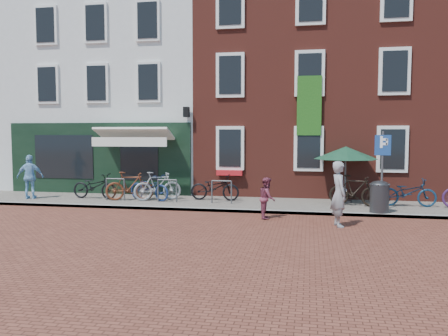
% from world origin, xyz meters
% --- Properties ---
extents(ground, '(80.00, 80.00, 0.00)m').
position_xyz_m(ground, '(0.00, 0.00, 0.00)').
color(ground, brown).
extents(sidewalk, '(24.00, 3.00, 0.10)m').
position_xyz_m(sidewalk, '(1.00, 1.50, 0.05)').
color(sidewalk, slate).
rests_on(sidewalk, ground).
extents(building_stucco, '(8.00, 8.00, 9.00)m').
position_xyz_m(building_stucco, '(-5.00, 7.00, 4.50)').
color(building_stucco, silver).
rests_on(building_stucco, ground).
extents(building_brick_mid, '(6.00, 8.00, 10.00)m').
position_xyz_m(building_brick_mid, '(2.00, 7.00, 5.00)').
color(building_brick_mid, maroon).
rests_on(building_brick_mid, ground).
extents(building_brick_right, '(6.00, 8.00, 10.00)m').
position_xyz_m(building_brick_right, '(8.00, 7.00, 5.00)').
color(building_brick_right, maroon).
rests_on(building_brick_right, ground).
extents(litter_bin, '(0.58, 0.58, 1.07)m').
position_xyz_m(litter_bin, '(5.71, 0.30, 0.65)').
color(litter_bin, '#333336').
rests_on(litter_bin, sidewalk).
extents(parking_sign, '(0.50, 0.08, 2.55)m').
position_xyz_m(parking_sign, '(5.84, 0.82, 1.80)').
color(parking_sign, '#4C4C4F').
rests_on(parking_sign, sidewalk).
extents(parasol, '(2.25, 2.25, 2.11)m').
position_xyz_m(parasol, '(4.80, 2.22, 1.97)').
color(parasol, '#4C4C4F').
rests_on(parasol, sidewalk).
extents(woman, '(0.58, 0.75, 1.82)m').
position_xyz_m(woman, '(4.35, -1.62, 0.91)').
color(woman, gray).
rests_on(woman, ground).
extents(boy, '(0.51, 0.64, 1.26)m').
position_xyz_m(boy, '(2.29, -0.79, 0.63)').
color(boy, brown).
rests_on(boy, ground).
extents(cafe_person, '(1.05, 0.64, 1.67)m').
position_xyz_m(cafe_person, '(-6.83, 1.00, 0.93)').
color(cafe_person, '#7FB4DD').
rests_on(cafe_person, sidewalk).
extents(bicycle_0, '(1.87, 0.81, 0.96)m').
position_xyz_m(bicycle_0, '(-4.44, 1.45, 0.58)').
color(bicycle_0, black).
rests_on(bicycle_0, sidewalk).
extents(bicycle_1, '(1.84, 0.99, 1.06)m').
position_xyz_m(bicycle_1, '(-2.98, 1.31, 0.63)').
color(bicycle_1, '#5F2A17').
rests_on(bicycle_1, sidewalk).
extents(bicycle_2, '(1.93, 1.27, 0.96)m').
position_xyz_m(bicycle_2, '(-2.29, 1.50, 0.58)').
color(bicycle_2, navy).
rests_on(bicycle_2, sidewalk).
extents(bicycle_3, '(1.78, 1.31, 1.06)m').
position_xyz_m(bicycle_3, '(-1.97, 1.49, 0.63)').
color(bicycle_3, '#98989A').
rests_on(bicycle_3, sidewalk).
extents(bicycle_4, '(1.84, 0.68, 0.96)m').
position_xyz_m(bicycle_4, '(0.11, 1.89, 0.58)').
color(bicycle_4, black).
rests_on(bicycle_4, sidewalk).
extents(bicycle_5, '(1.84, 0.94, 1.06)m').
position_xyz_m(bicycle_5, '(5.08, 1.50, 0.63)').
color(bicycle_5, black).
rests_on(bicycle_5, sidewalk).
extents(bicycle_6, '(1.84, 0.70, 0.96)m').
position_xyz_m(bicycle_6, '(6.84, 1.73, 0.58)').
color(bicycle_6, '#0F2D4A').
rests_on(bicycle_6, sidewalk).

